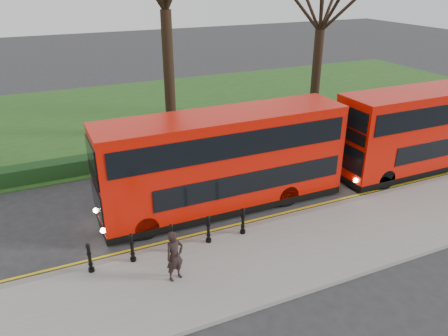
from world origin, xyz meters
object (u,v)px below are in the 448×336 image
bus_lead (224,162)px  pedestrian (175,256)px  bollard_row (172,239)px  bus_rear (432,129)px

bus_lead → pedestrian: bearing=-131.6°
bollard_row → pedestrian: 1.53m
bus_lead → bus_rear: 10.82m
bus_lead → bus_rear: bearing=-2.4°
bus_lead → bollard_row: bearing=-142.1°
bus_rear → pedestrian: size_ratio=6.01×
bus_rear → pedestrian: 14.59m
bollard_row → bus_lead: bus_lead is taller
pedestrian → bus_lead: bearing=32.9°
bollard_row → bus_lead: 4.04m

